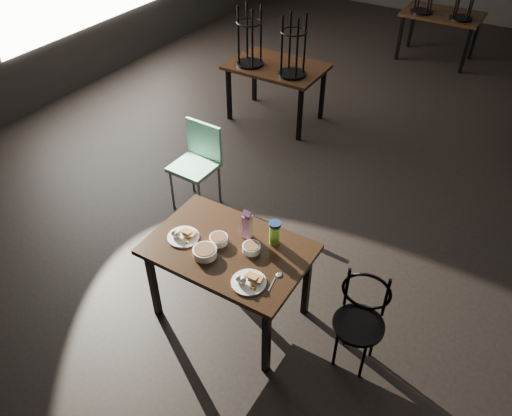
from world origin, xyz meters
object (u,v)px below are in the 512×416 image
Objects in this scene: bentwood_chair at (361,314)px; school_chair at (198,159)px; main_table at (229,255)px; juice_carton at (248,225)px; water_bottle at (275,233)px.

school_chair reaches higher than bentwood_chair.
main_table is 4.77× the size of juice_carton.
bentwood_chair is at bearing -4.95° from water_bottle.
main_table is 1.56m from school_chair.
water_bottle is 0.25× the size of bentwood_chair.
main_table is 1.34× the size of school_chair.
juice_carton is at bearing 71.63° from main_table.
juice_carton is at bearing -169.02° from water_bottle.
bentwood_chair is at bearing 8.50° from main_table.
water_bottle is (0.27, 0.22, 0.18)m from main_table.
water_bottle reaches higher than main_table.
school_chair is at bearing 135.14° from main_table.
juice_carton is (0.06, 0.18, 0.20)m from main_table.
school_chair is (-1.10, 1.10, -0.13)m from main_table.
bentwood_chair is 2.33m from school_chair.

